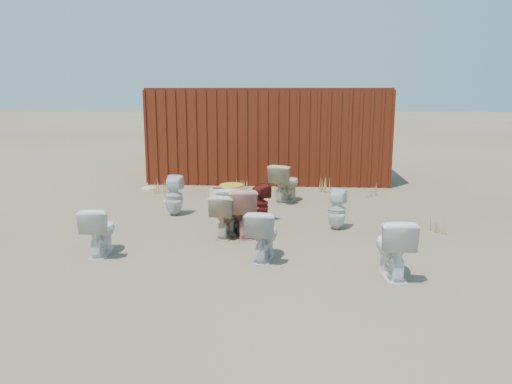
# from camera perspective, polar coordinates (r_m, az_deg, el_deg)

# --- Properties ---
(ground) EXTENTS (100.00, 100.00, 0.00)m
(ground) POSITION_cam_1_polar(r_m,az_deg,el_deg) (8.48, -0.31, -4.45)
(ground) COLOR brown
(ground) RESTS_ON ground
(shipping_container) EXTENTS (6.00, 2.40, 2.40)m
(shipping_container) POSITION_cam_1_polar(r_m,az_deg,el_deg) (13.39, 1.52, 6.66)
(shipping_container) COLOR #521C0D
(shipping_container) RESTS_ON ground
(toilet_front_a) EXTENTS (0.45, 0.73, 0.71)m
(toilet_front_a) POSITION_cam_1_polar(r_m,az_deg,el_deg) (7.56, -17.46, -4.20)
(toilet_front_a) COLOR white
(toilet_front_a) RESTS_ON ground
(toilet_front_pink) EXTENTS (0.55, 0.85, 0.81)m
(toilet_front_pink) POSITION_cam_1_polar(r_m,az_deg,el_deg) (8.12, -1.52, -2.23)
(toilet_front_pink) COLOR tan
(toilet_front_pink) RESTS_ON ground
(toilet_front_c) EXTENTS (0.50, 0.76, 0.73)m
(toilet_front_c) POSITION_cam_1_polar(r_m,az_deg,el_deg) (7.00, 0.84, -4.83)
(toilet_front_c) COLOR silver
(toilet_front_c) RESTS_ON ground
(toilet_front_maroon) EXTENTS (0.43, 0.44, 0.68)m
(toilet_front_maroon) POSITION_cam_1_polar(r_m,az_deg,el_deg) (8.97, 0.44, -1.31)
(toilet_front_maroon) COLOR #5E1110
(toilet_front_maroon) RESTS_ON ground
(toilet_front_e) EXTENTS (0.48, 0.79, 0.78)m
(toilet_front_e) POSITION_cam_1_polar(r_m,az_deg,el_deg) (6.60, 15.35, -6.04)
(toilet_front_e) COLOR white
(toilet_front_e) RESTS_ON ground
(toilet_back_a) EXTENTS (0.34, 0.35, 0.76)m
(toilet_back_a) POSITION_cam_1_polar(r_m,az_deg,el_deg) (9.57, -9.36, -0.43)
(toilet_back_a) COLOR silver
(toilet_back_a) RESTS_ON ground
(toilet_back_beige_left) EXTENTS (0.47, 0.74, 0.72)m
(toilet_back_beige_left) POSITION_cam_1_polar(r_m,az_deg,el_deg) (8.10, -3.54, -2.61)
(toilet_back_beige_left) COLOR beige
(toilet_back_beige_left) RESTS_ON ground
(toilet_back_beige_right) EXTENTS (0.76, 0.92, 0.82)m
(toilet_back_beige_right) POSITION_cam_1_polar(r_m,az_deg,el_deg) (10.60, 3.40, 1.05)
(toilet_back_beige_right) COLOR #C7B691
(toilet_back_beige_right) RESTS_ON ground
(toilet_back_yellowlid) EXTENTS (0.44, 0.76, 0.77)m
(toilet_back_yellowlid) POSITION_cam_1_polar(r_m,az_deg,el_deg) (8.37, -2.80, -1.93)
(toilet_back_yellowlid) COLOR silver
(toilet_back_yellowlid) RESTS_ON ground
(toilet_back_e) EXTENTS (0.38, 0.39, 0.69)m
(toilet_back_e) POSITION_cam_1_polar(r_m,az_deg,el_deg) (8.61, 9.22, -1.99)
(toilet_back_e) COLOR silver
(toilet_back_e) RESTS_ON ground
(yellow_lid) EXTENTS (0.39, 0.49, 0.02)m
(yellow_lid) POSITION_cam_1_polar(r_m,az_deg,el_deg) (8.29, -2.83, 0.76)
(yellow_lid) COLOR gold
(yellow_lid) RESTS_ON toilet_back_yellowlid
(loose_tank) EXTENTS (0.51, 0.23, 0.35)m
(loose_tank) POSITION_cam_1_polar(r_m,az_deg,el_deg) (10.38, -3.85, -0.50)
(loose_tank) COLOR white
(loose_tank) RESTS_ON ground
(loose_lid_near) EXTENTS (0.49, 0.57, 0.02)m
(loose_lid_near) POSITION_cam_1_polar(r_m,az_deg,el_deg) (10.84, -9.55, -1.00)
(loose_lid_near) COLOR #C3B38E
(loose_lid_near) RESTS_ON ground
(loose_lid_far) EXTENTS (0.47, 0.54, 0.02)m
(loose_lid_far) POSITION_cam_1_polar(r_m,az_deg,el_deg) (12.36, -12.11, 0.44)
(loose_lid_far) COLOR beige
(loose_lid_far) RESTS_ON ground
(weed_clump_a) EXTENTS (0.36, 0.36, 0.33)m
(weed_clump_a) POSITION_cam_1_polar(r_m,az_deg,el_deg) (11.73, -11.08, 0.66)
(weed_clump_a) COLOR olive
(weed_clump_a) RESTS_ON ground
(weed_clump_b) EXTENTS (0.32, 0.32, 0.27)m
(weed_clump_b) POSITION_cam_1_polar(r_m,az_deg,el_deg) (11.23, 2.66, 0.22)
(weed_clump_b) COLOR olive
(weed_clump_b) RESTS_ON ground
(weed_clump_c) EXTENTS (0.36, 0.36, 0.29)m
(weed_clump_c) POSITION_cam_1_polar(r_m,az_deg,el_deg) (11.46, 13.04, 0.21)
(weed_clump_c) COLOR olive
(weed_clump_c) RESTS_ON ground
(weed_clump_d) EXTENTS (0.30, 0.30, 0.29)m
(weed_clump_d) POSITION_cam_1_polar(r_m,az_deg,el_deg) (11.89, -1.69, 0.91)
(weed_clump_d) COLOR olive
(weed_clump_d) RESTS_ON ground
(weed_clump_e) EXTENTS (0.34, 0.34, 0.34)m
(weed_clump_e) POSITION_cam_1_polar(r_m,az_deg,el_deg) (11.85, 7.80, 0.89)
(weed_clump_e) COLOR olive
(weed_clump_e) RESTS_ON ground
(weed_clump_f) EXTENTS (0.28, 0.28, 0.25)m
(weed_clump_f) POSITION_cam_1_polar(r_m,az_deg,el_deg) (8.87, 20.26, -3.64)
(weed_clump_f) COLOR olive
(weed_clump_f) RESTS_ON ground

